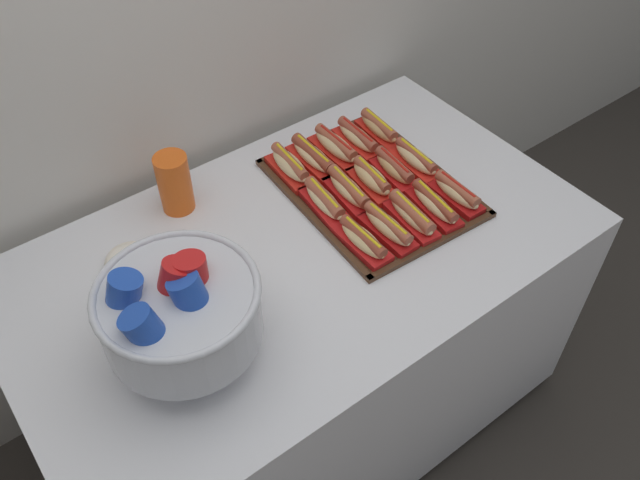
% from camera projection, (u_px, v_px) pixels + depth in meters
% --- Properties ---
extents(ground_plane, '(10.00, 10.00, 0.00)m').
position_uv_depth(ground_plane, '(305.00, 407.00, 2.18)').
color(ground_plane, '#38332D').
extents(buffet_table, '(1.44, 0.83, 0.76)m').
position_uv_depth(buffet_table, '(303.00, 334.00, 1.89)').
color(buffet_table, silver).
rests_on(buffet_table, ground_plane).
extents(serving_tray, '(0.43, 0.55, 0.01)m').
position_uv_depth(serving_tray, '(371.00, 188.00, 1.77)').
color(serving_tray, '#472B19').
rests_on(serving_tray, buffet_table).
extents(hot_dog_0, '(0.06, 0.16, 0.06)m').
position_uv_depth(hot_dog_0, '(363.00, 240.00, 1.60)').
color(hot_dog_0, red).
rests_on(hot_dog_0, serving_tray).
extents(hot_dog_1, '(0.06, 0.17, 0.06)m').
position_uv_depth(hot_dog_1, '(388.00, 227.00, 1.63)').
color(hot_dog_1, '#B21414').
rests_on(hot_dog_1, serving_tray).
extents(hot_dog_2, '(0.07, 0.18, 0.06)m').
position_uv_depth(hot_dog_2, '(411.00, 216.00, 1.66)').
color(hot_dog_2, red).
rests_on(hot_dog_2, serving_tray).
extents(hot_dog_3, '(0.08, 0.18, 0.06)m').
position_uv_depth(hot_dog_3, '(434.00, 205.00, 1.69)').
color(hot_dog_3, '#B21414').
rests_on(hot_dog_3, serving_tray).
extents(hot_dog_4, '(0.06, 0.16, 0.06)m').
position_uv_depth(hot_dog_4, '(457.00, 193.00, 1.71)').
color(hot_dog_4, '#B21414').
rests_on(hot_dog_4, serving_tray).
extents(hot_dog_5, '(0.08, 0.18, 0.06)m').
position_uv_depth(hot_dog_5, '(324.00, 201.00, 1.69)').
color(hot_dog_5, red).
rests_on(hot_dog_5, serving_tray).
extents(hot_dog_6, '(0.08, 0.18, 0.06)m').
position_uv_depth(hot_dog_6, '(348.00, 190.00, 1.72)').
color(hot_dog_6, red).
rests_on(hot_dog_6, serving_tray).
extents(hot_dog_7, '(0.08, 0.17, 0.06)m').
position_uv_depth(hot_dog_7, '(372.00, 179.00, 1.75)').
color(hot_dog_7, red).
rests_on(hot_dog_7, serving_tray).
extents(hot_dog_8, '(0.07, 0.16, 0.06)m').
position_uv_depth(hot_dog_8, '(394.00, 169.00, 1.78)').
color(hot_dog_8, red).
rests_on(hot_dog_8, serving_tray).
extents(hot_dog_9, '(0.07, 0.17, 0.06)m').
position_uv_depth(hot_dog_9, '(416.00, 159.00, 1.81)').
color(hot_dog_9, red).
rests_on(hot_dog_9, serving_tray).
extents(hot_dog_10, '(0.08, 0.17, 0.06)m').
position_uv_depth(hot_dog_10, '(290.00, 166.00, 1.79)').
color(hot_dog_10, red).
rests_on(hot_dog_10, serving_tray).
extents(hot_dog_11, '(0.07, 0.18, 0.06)m').
position_uv_depth(hot_dog_11, '(313.00, 157.00, 1.82)').
color(hot_dog_11, red).
rests_on(hot_dog_11, serving_tray).
extents(hot_dog_12, '(0.07, 0.18, 0.06)m').
position_uv_depth(hot_dog_12, '(336.00, 147.00, 1.84)').
color(hot_dog_12, red).
rests_on(hot_dog_12, serving_tray).
extents(hot_dog_13, '(0.07, 0.17, 0.06)m').
position_uv_depth(hot_dog_13, '(358.00, 138.00, 1.88)').
color(hot_dog_13, red).
rests_on(hot_dog_13, serving_tray).
extents(hot_dog_14, '(0.07, 0.17, 0.06)m').
position_uv_depth(hot_dog_14, '(379.00, 129.00, 1.90)').
color(hot_dog_14, red).
rests_on(hot_dog_14, serving_tray).
extents(punch_bowl, '(0.33, 0.33, 0.27)m').
position_uv_depth(punch_bowl, '(179.00, 311.00, 1.30)').
color(punch_bowl, silver).
rests_on(punch_bowl, buffet_table).
extents(cup_stack, '(0.08, 0.08, 0.16)m').
position_uv_depth(cup_stack, '(174.00, 183.00, 1.67)').
color(cup_stack, '#EA5B19').
rests_on(cup_stack, buffet_table).
extents(donut, '(0.12, 0.12, 0.03)m').
position_uv_depth(donut, '(130.00, 261.00, 1.57)').
color(donut, silver).
rests_on(donut, buffet_table).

